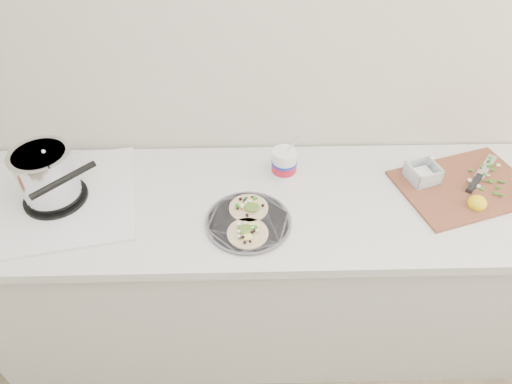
{
  "coord_description": "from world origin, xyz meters",
  "views": [
    {
      "loc": [
        -0.11,
        0.18,
        2.09
      ],
      "look_at": [
        -0.08,
        1.39,
        0.96
      ],
      "focal_mm": 32.0,
      "sensor_mm": 36.0,
      "label": 1
    }
  ],
  "objects_px": {
    "tub": "(285,162)",
    "cutboard": "(461,183)",
    "taco_plate": "(248,220)",
    "stove": "(50,184)"
  },
  "relations": [
    {
      "from": "tub",
      "to": "cutboard",
      "type": "bearing_deg",
      "value": -6.98
    },
    {
      "from": "stove",
      "to": "taco_plate",
      "type": "distance_m",
      "value": 0.73
    },
    {
      "from": "taco_plate",
      "to": "tub",
      "type": "relative_size",
      "value": 1.38
    },
    {
      "from": "stove",
      "to": "taco_plate",
      "type": "xyz_separation_m",
      "value": [
        0.71,
        -0.13,
        -0.07
      ]
    },
    {
      "from": "tub",
      "to": "stove",
      "type": "bearing_deg",
      "value": -171.28
    },
    {
      "from": "tub",
      "to": "cutboard",
      "type": "xyz_separation_m",
      "value": [
        0.68,
        -0.08,
        -0.05
      ]
    },
    {
      "from": "stove",
      "to": "tub",
      "type": "relative_size",
      "value": 2.94
    },
    {
      "from": "cutboard",
      "to": "stove",
      "type": "bearing_deg",
      "value": 164.44
    },
    {
      "from": "stove",
      "to": "cutboard",
      "type": "height_order",
      "value": "stove"
    },
    {
      "from": "taco_plate",
      "to": "tub",
      "type": "xyz_separation_m",
      "value": [
        0.15,
        0.26,
        0.05
      ]
    }
  ]
}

